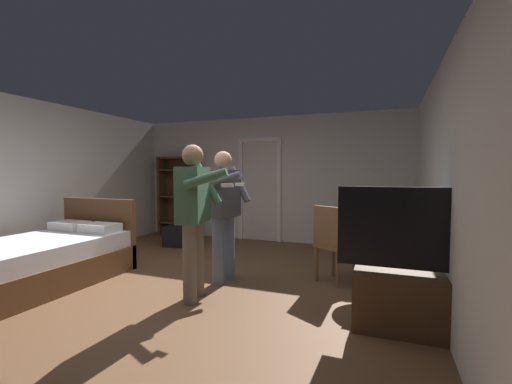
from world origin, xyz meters
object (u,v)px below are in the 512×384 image
object	(u,v)px
bookshelf	(180,193)
suitcase_small	(188,234)
side_table	(375,252)
laptop	(372,230)
person_striped_shirt	(224,206)
tv_flatscreen	(409,288)
suitcase_dark	(177,236)
wooden_chair	(332,241)
person_blue_shirt	(194,210)
bottle_on_table	(389,225)
bed	(47,259)

from	to	relation	value
bookshelf	suitcase_small	size ratio (longest dim) A/B	3.45
bookshelf	side_table	distance (m)	4.79
laptop	person_striped_shirt	bearing A→B (deg)	-172.77
tv_flatscreen	suitcase_small	bearing A→B (deg)	145.91
suitcase_dark	wooden_chair	bearing A→B (deg)	-29.30
side_table	person_blue_shirt	xyz separation A→B (m)	(-1.88, -0.93, 0.53)
suitcase_small	bottle_on_table	bearing A→B (deg)	-33.73
laptop	person_striped_shirt	world-z (taller)	person_striped_shirt
laptop	person_striped_shirt	size ratio (longest dim) A/B	0.22
laptop	suitcase_dark	size ratio (longest dim) A/B	0.80
bottle_on_table	suitcase_small	bearing A→B (deg)	154.64
person_blue_shirt	suitcase_dark	size ratio (longest dim) A/B	3.73
laptop	wooden_chair	bearing A→B (deg)	156.25
suitcase_dark	suitcase_small	world-z (taller)	suitcase_dark
suitcase_small	person_blue_shirt	bearing A→B (deg)	-64.70
bookshelf	tv_flatscreen	bearing A→B (deg)	-35.73
bed	suitcase_dark	distance (m)	2.44
side_table	person_blue_shirt	size ratio (longest dim) A/B	0.41
person_striped_shirt	person_blue_shirt	bearing A→B (deg)	-93.35
person_blue_shirt	side_table	bearing A→B (deg)	26.46
side_table	suitcase_dark	bearing A→B (deg)	160.05
bottle_on_table	side_table	bearing A→B (deg)	150.26
tv_flatscreen	suitcase_dark	distance (m)	4.54
bed	suitcase_dark	bearing A→B (deg)	81.66
person_blue_shirt	person_striped_shirt	bearing A→B (deg)	86.65
bottle_on_table	laptop	bearing A→B (deg)	168.05
person_blue_shirt	person_striped_shirt	world-z (taller)	person_blue_shirt
laptop	suitcase_small	world-z (taller)	laptop
tv_flatscreen	side_table	distance (m)	1.01
bookshelf	person_striped_shirt	distance (m)	3.46
laptop	wooden_chair	size ratio (longest dim) A/B	0.37
laptop	suitcase_small	size ratio (longest dim) A/B	0.72
bottle_on_table	person_blue_shirt	world-z (taller)	person_blue_shirt
laptop	bottle_on_table	bearing A→B (deg)	-11.95
bookshelf	wooden_chair	size ratio (longest dim) A/B	1.78
laptop	person_blue_shirt	distance (m)	2.06
bed	bookshelf	world-z (taller)	bookshelf
bed	person_blue_shirt	size ratio (longest dim) A/B	1.14
bottle_on_table	wooden_chair	bearing A→B (deg)	159.20
person_striped_shirt	side_table	bearing A→B (deg)	8.40
bed	suitcase_small	distance (m)	2.84
bottle_on_table	suitcase_small	xyz separation A→B (m)	(-3.78, 1.79, -0.66)
side_table	person_striped_shirt	world-z (taller)	person_striped_shirt
wooden_chair	person_striped_shirt	bearing A→B (deg)	-161.22
bookshelf	bottle_on_table	distance (m)	4.93
person_blue_shirt	suitcase_small	world-z (taller)	person_blue_shirt
tv_flatscreen	wooden_chair	bearing A→B (deg)	126.37
side_table	suitcase_small	world-z (taller)	side_table
tv_flatscreen	person_striped_shirt	world-z (taller)	person_striped_shirt
suitcase_dark	suitcase_small	xyz separation A→B (m)	(-0.02, 0.40, -0.02)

